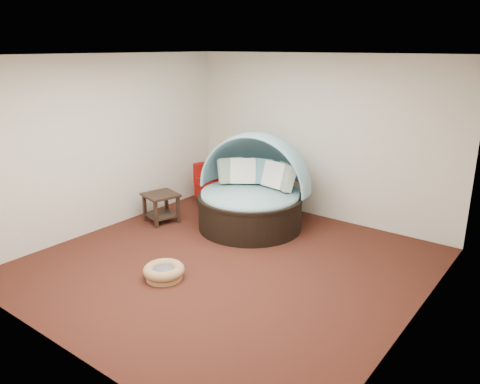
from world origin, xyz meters
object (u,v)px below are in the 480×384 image
Objects in this scene: side_table at (161,204)px; pet_basket at (164,272)px; canopy_daybed at (253,184)px; red_armchair at (217,186)px.

pet_basket is at bearing -42.86° from side_table.
side_table is at bearing -161.81° from canopy_daybed.
pet_basket is (0.18, -2.23, -0.63)m from canopy_daybed.
pet_basket is 3.03m from red_armchair.
red_armchair is 1.28m from side_table.
red_armchair reaches higher than side_table.
canopy_daybed is at bearing 30.61° from side_table.
side_table is (-1.35, -0.80, -0.40)m from canopy_daybed.
red_armchair is at bearing 116.61° from pet_basket.
side_table is at bearing -81.38° from red_armchair.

